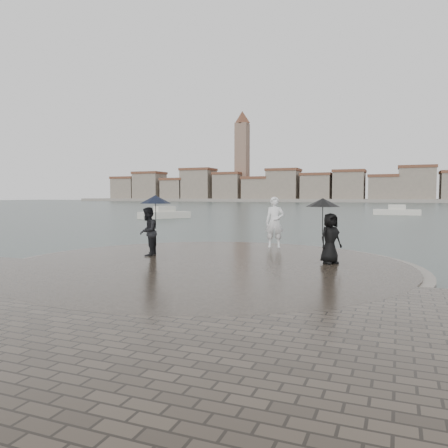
% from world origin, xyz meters
% --- Properties ---
extents(ground, '(400.00, 400.00, 0.00)m').
position_xyz_m(ground, '(0.00, 0.00, 0.00)').
color(ground, '#2B3835').
rests_on(ground, ground).
extents(kerb_ring, '(12.50, 12.50, 0.32)m').
position_xyz_m(kerb_ring, '(0.00, 3.50, 0.16)').
color(kerb_ring, gray).
rests_on(kerb_ring, ground).
extents(quay_tip, '(11.90, 11.90, 0.36)m').
position_xyz_m(quay_tip, '(0.00, 3.50, 0.18)').
color(quay_tip, '#2D261E').
rests_on(quay_tip, ground).
extents(statue, '(0.82, 0.64, 1.98)m').
position_xyz_m(statue, '(0.86, 7.99, 1.35)').
color(statue, white).
rests_on(statue, quay_tip).
extents(visitor_left, '(1.19, 1.10, 2.04)m').
position_xyz_m(visitor_left, '(-2.43, 4.15, 1.49)').
color(visitor_left, black).
rests_on(visitor_left, quay_tip).
extents(visitor_right, '(1.19, 1.06, 1.95)m').
position_xyz_m(visitor_right, '(3.38, 4.67, 1.48)').
color(visitor_right, black).
rests_on(visitor_right, quay_tip).
extents(far_skyline, '(260.00, 20.00, 37.00)m').
position_xyz_m(far_skyline, '(-6.29, 160.71, 5.61)').
color(far_skyline, gray).
rests_on(far_skyline, ground).
extents(boats, '(27.72, 21.36, 1.50)m').
position_xyz_m(boats, '(-6.24, 40.74, 0.38)').
color(boats, beige).
rests_on(boats, ground).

